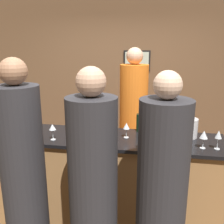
% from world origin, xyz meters
% --- Properties ---
extents(ground_plane, '(14.00, 14.00, 0.00)m').
position_xyz_m(ground_plane, '(0.00, 0.00, 0.00)').
color(ground_plane, '#4C3823').
extents(back_wall, '(8.00, 0.08, 2.80)m').
position_xyz_m(back_wall, '(0.00, 1.83, 1.40)').
color(back_wall, brown).
rests_on(back_wall, ground_plane).
extents(bar_counter, '(2.63, 0.62, 1.06)m').
position_xyz_m(bar_counter, '(0.00, 0.00, 0.53)').
color(bar_counter, '#B27F4C').
rests_on(bar_counter, ground_plane).
extents(bartender, '(0.37, 0.37, 1.98)m').
position_xyz_m(bartender, '(0.29, 0.76, 0.92)').
color(bartender, orange).
rests_on(bartender, ground_plane).
extents(guest_0, '(0.38, 0.38, 1.86)m').
position_xyz_m(guest_0, '(0.12, -0.77, 0.86)').
color(guest_0, '#2D2D33').
rests_on(guest_0, ground_plane).
extents(guest_1, '(0.37, 0.37, 1.91)m').
position_xyz_m(guest_1, '(-0.50, -0.70, 0.89)').
color(guest_1, '#2D2D33').
rests_on(guest_1, ground_plane).
extents(guest_2, '(0.38, 0.38, 1.84)m').
position_xyz_m(guest_2, '(0.64, -0.73, 0.85)').
color(guest_2, '#2D2D33').
rests_on(guest_2, ground_plane).
extents(wine_bottle_0, '(0.08, 0.08, 0.32)m').
position_xyz_m(wine_bottle_0, '(0.07, 0.16, 1.18)').
color(wine_bottle_0, black).
rests_on(wine_bottle_0, bar_counter).
extents(wine_bottle_1, '(0.08, 0.08, 0.28)m').
position_xyz_m(wine_bottle_1, '(0.41, 0.25, 1.16)').
color(wine_bottle_1, black).
rests_on(wine_bottle_1, bar_counter).
extents(ice_bucket, '(0.18, 0.18, 0.20)m').
position_xyz_m(ice_bucket, '(0.93, 0.15, 1.16)').
color(ice_bucket, silver).
rests_on(ice_bucket, bar_counter).
extents(wine_glass_0, '(0.07, 0.07, 0.16)m').
position_xyz_m(wine_glass_0, '(0.28, 0.02, 1.18)').
color(wine_glass_0, silver).
rests_on(wine_glass_0, bar_counter).
extents(wine_glass_1, '(0.07, 0.07, 0.15)m').
position_xyz_m(wine_glass_1, '(-0.02, 0.01, 1.17)').
color(wine_glass_1, silver).
rests_on(wine_glass_1, bar_counter).
extents(wine_glass_2, '(0.06, 0.06, 0.18)m').
position_xyz_m(wine_glass_2, '(1.16, -0.14, 1.20)').
color(wine_glass_2, silver).
rests_on(wine_glass_2, bar_counter).
extents(wine_glass_3, '(0.06, 0.06, 0.16)m').
position_xyz_m(wine_glass_3, '(0.14, -0.10, 1.17)').
color(wine_glass_3, silver).
rests_on(wine_glass_3, bar_counter).
extents(wine_glass_4, '(0.07, 0.07, 0.17)m').
position_xyz_m(wine_glass_4, '(-0.45, -0.17, 1.19)').
color(wine_glass_4, silver).
rests_on(wine_glass_4, bar_counter).
extents(wine_glass_5, '(0.07, 0.07, 0.17)m').
position_xyz_m(wine_glass_5, '(1.03, -0.14, 1.19)').
color(wine_glass_5, silver).
rests_on(wine_glass_5, bar_counter).
extents(wine_glass_6, '(0.08, 0.08, 0.16)m').
position_xyz_m(wine_glass_6, '(0.47, -0.26, 1.18)').
color(wine_glass_6, silver).
rests_on(wine_glass_6, bar_counter).
extents(wine_glass_7, '(0.08, 0.08, 0.17)m').
position_xyz_m(wine_glass_7, '(0.72, -0.03, 1.19)').
color(wine_glass_7, silver).
rests_on(wine_glass_7, bar_counter).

